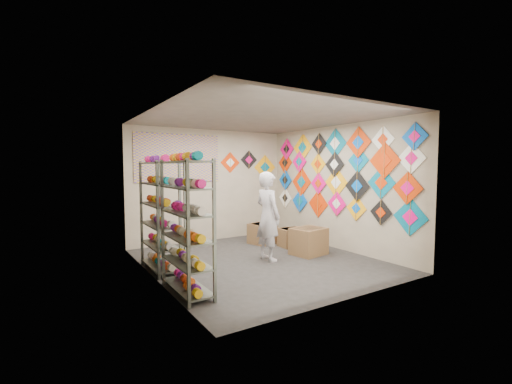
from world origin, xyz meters
TOP-DOWN VIEW (x-y plane):
  - ground at (0.00, 0.00)m, footprint 4.50×4.50m
  - room_walls at (0.00, 0.00)m, footprint 4.50×4.50m
  - shelf_rack_front at (-1.78, -0.85)m, footprint 0.40×1.10m
  - shelf_rack_back at (-1.78, 0.45)m, footprint 0.40×1.10m
  - string_spools at (-1.78, -0.20)m, footprint 0.12×2.36m
  - kite_wall_display at (1.98, -0.02)m, footprint 0.05×4.28m
  - back_wall_kites at (1.17, 2.24)m, footprint 1.64×0.02m
  - poster at (-0.80, 2.23)m, footprint 2.00×0.01m
  - shopkeeper at (0.16, -0.03)m, footprint 0.67×0.48m
  - carton_a at (1.11, -0.12)m, footprint 0.73×0.64m
  - carton_b at (1.24, 0.62)m, footprint 0.54×0.46m
  - carton_c at (0.85, 1.22)m, footprint 0.61×0.65m

SIDE VIEW (x-z plane):
  - ground at x=0.00m, z-range 0.00..0.00m
  - carton_b at x=1.24m, z-range 0.00..0.42m
  - carton_c at x=0.85m, z-range 0.00..0.47m
  - carton_a at x=1.11m, z-range 0.00..0.54m
  - shopkeeper at x=0.16m, z-range 0.00..1.70m
  - shelf_rack_front at x=-1.78m, z-range 0.00..1.90m
  - shelf_rack_back at x=-1.78m, z-range 0.00..1.90m
  - string_spools at x=-1.78m, z-range 0.99..1.11m
  - kite_wall_display at x=1.98m, z-range 0.61..2.68m
  - room_walls at x=0.00m, z-range -0.61..3.89m
  - back_wall_kites at x=1.17m, z-range 1.49..2.26m
  - poster at x=-0.80m, z-range 1.45..2.55m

